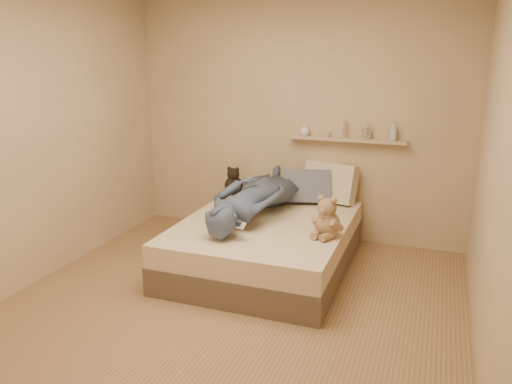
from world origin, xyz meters
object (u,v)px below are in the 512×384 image
at_px(person, 256,195).
at_px(pillow_grey, 306,187).
at_px(game_console, 237,225).
at_px(bed, 266,243).
at_px(pillow_cream, 330,183).
at_px(wall_shelf, 347,140).
at_px(teddy_bear, 327,220).
at_px(dark_plush, 234,183).

bearing_deg(person, pillow_grey, -115.33).
relative_size(game_console, pillow_grey, 0.33).
bearing_deg(bed, person, 141.18).
relative_size(pillow_cream, wall_shelf, 0.46).
distance_m(teddy_bear, pillow_grey, 1.00).
distance_m(pillow_cream, person, 0.91).
height_order(pillow_grey, person, person).
distance_m(teddy_bear, pillow_cream, 1.06).
bearing_deg(person, wall_shelf, -126.05).
height_order(bed, pillow_cream, pillow_cream).
relative_size(game_console, teddy_bear, 0.45).
relative_size(pillow_cream, person, 0.33).
height_order(bed, teddy_bear, teddy_bear).
height_order(bed, wall_shelf, wall_shelf).
xyz_separation_m(bed, dark_plush, (-0.63, 0.72, 0.36)).
relative_size(person, wall_shelf, 1.38).
bearing_deg(wall_shelf, game_console, -112.71).
relative_size(bed, wall_shelf, 1.58).
bearing_deg(teddy_bear, person, 156.29).
bearing_deg(pillow_cream, person, -128.23).
height_order(game_console, pillow_grey, pillow_grey).
relative_size(dark_plush, wall_shelf, 0.26).
bearing_deg(pillow_grey, bed, -105.54).
height_order(teddy_bear, wall_shelf, wall_shelf).
distance_m(game_console, wall_shelf, 1.67).
relative_size(bed, dark_plush, 6.06).
relative_size(dark_plush, person, 0.19).
bearing_deg(pillow_grey, person, -120.72).
height_order(pillow_cream, person, pillow_cream).
bearing_deg(game_console, person, 96.88).
bearing_deg(dark_plush, person, -51.12).
xyz_separation_m(game_console, person, (-0.08, 0.68, 0.06)).
bearing_deg(pillow_cream, game_console, -108.97).
relative_size(game_console, wall_shelf, 0.14).
xyz_separation_m(pillow_cream, person, (-0.56, -0.71, -0.00)).
relative_size(pillow_grey, person, 0.30).
bearing_deg(bed, teddy_bear, -19.34).
bearing_deg(dark_plush, pillow_grey, -1.89).
height_order(game_console, pillow_cream, pillow_cream).
bearing_deg(pillow_grey, wall_shelf, 31.45).
relative_size(bed, teddy_bear, 5.24).
height_order(game_console, teddy_bear, teddy_bear).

